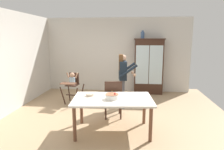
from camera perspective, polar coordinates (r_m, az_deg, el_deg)
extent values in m
plane|color=tan|center=(5.22, -1.19, -11.73)|extent=(6.24, 6.24, 0.00)
cube|color=beige|center=(7.47, 1.36, 5.73)|extent=(5.32, 0.06, 2.70)
cube|color=beige|center=(5.83, -27.89, 3.13)|extent=(0.06, 5.32, 2.70)
cube|color=#382116|center=(7.25, 10.33, 2.29)|extent=(0.99, 0.42, 1.92)
cube|color=#382116|center=(7.18, 10.59, 10.04)|extent=(1.05, 0.48, 0.04)
cube|color=silver|center=(7.01, 8.58, 2.86)|extent=(0.45, 0.01, 1.34)
cube|color=silver|center=(7.05, 12.37, 2.77)|extent=(0.45, 0.01, 1.34)
cube|color=#382116|center=(7.24, 10.36, 3.04)|extent=(0.91, 0.36, 0.02)
cylinder|color=#3D567F|center=(7.17, 8.70, 11.14)|extent=(0.13, 0.13, 0.22)
cylinder|color=#3D567F|center=(7.17, 8.73, 12.21)|extent=(0.07, 0.07, 0.05)
cylinder|color=#382116|center=(6.16, -13.85, -5.76)|extent=(0.15, 0.13, 0.56)
cylinder|color=#382116|center=(5.99, -10.05, -6.10)|extent=(0.13, 0.15, 0.56)
cylinder|color=#382116|center=(6.55, -12.14, -4.73)|extent=(0.13, 0.15, 0.56)
cylinder|color=#382116|center=(6.38, -8.53, -5.01)|extent=(0.15, 0.13, 0.56)
cube|color=#382116|center=(6.27, -11.13, -5.63)|extent=(0.42, 0.09, 0.02)
cube|color=#382116|center=(6.19, -11.24, -2.78)|extent=(0.38, 0.38, 0.02)
cube|color=#382116|center=(6.29, -10.73, -0.85)|extent=(0.31, 0.06, 0.34)
cube|color=brown|center=(5.93, -12.32, -2.35)|extent=(0.46, 0.29, 0.02)
cylinder|color=#9EBCD1|center=(6.18, -11.21, -1.64)|extent=(0.17, 0.17, 0.22)
sphere|color=tan|center=(6.15, -11.27, -0.02)|extent=(0.15, 0.15, 0.15)
cylinder|color=tan|center=(6.21, -12.45, -0.03)|extent=(0.10, 0.05, 0.17)
cylinder|color=tan|center=(6.09, -10.06, -0.14)|extent=(0.10, 0.05, 0.17)
cylinder|color=#47474C|center=(5.66, 3.08, -5.57)|extent=(0.11, 0.11, 0.82)
cylinder|color=#47474C|center=(5.82, 2.92, -5.10)|extent=(0.11, 0.11, 0.82)
cube|color=#19232D|center=(5.59, 3.07, 1.29)|extent=(0.25, 0.39, 0.52)
cube|color=white|center=(5.60, 4.13, 1.29)|extent=(0.02, 0.06, 0.49)
sphere|color=tan|center=(5.54, 3.10, 4.86)|extent=(0.19, 0.19, 0.19)
cube|color=brown|center=(5.55, 2.53, 3.63)|extent=(0.13, 0.21, 0.44)
cylinder|color=#19232D|center=(5.41, 4.75, 1.13)|extent=(0.50, 0.14, 0.37)
sphere|color=tan|center=(5.45, 6.40, 0.00)|extent=(0.08, 0.08, 0.08)
cylinder|color=#19232D|center=(5.80, 4.26, 1.78)|extent=(0.50, 0.14, 0.37)
sphere|color=tan|center=(5.84, 5.80, 0.72)|extent=(0.08, 0.08, 0.08)
cube|color=silver|center=(4.20, 0.19, -6.87)|extent=(1.73, 1.16, 0.04)
cylinder|color=brown|center=(4.02, -10.62, -13.55)|extent=(0.07, 0.07, 0.70)
cylinder|color=brown|center=(4.01, 10.94, -13.62)|extent=(0.07, 0.07, 0.70)
cylinder|color=brown|center=(4.78, -8.70, -9.52)|extent=(0.07, 0.07, 0.70)
cylinder|color=brown|center=(4.77, 9.15, -9.56)|extent=(0.07, 0.07, 0.70)
cylinder|color=white|center=(4.12, -0.01, -6.20)|extent=(0.28, 0.28, 0.10)
cylinder|color=#935B3D|center=(4.11, -0.01, -5.48)|extent=(0.27, 0.27, 0.01)
cylinder|color=#F2E5CC|center=(4.10, -0.01, -5.03)|extent=(0.01, 0.01, 0.06)
cone|color=yellow|center=(4.09, -0.01, -4.46)|extent=(0.02, 0.02, 0.02)
sphere|color=red|center=(4.06, 0.82, -5.35)|extent=(0.04, 0.04, 0.04)
cylinder|color=#C6AD93|center=(4.37, -6.29, -5.60)|extent=(0.18, 0.18, 0.05)
cylinder|color=#382116|center=(5.33, 2.14, -8.66)|extent=(0.04, 0.04, 0.45)
cylinder|color=#382116|center=(5.31, -1.89, -8.73)|extent=(0.04, 0.04, 0.45)
cylinder|color=#382116|center=(4.98, 2.52, -10.06)|extent=(0.04, 0.04, 0.45)
cylinder|color=#382116|center=(4.96, -1.80, -10.14)|extent=(0.04, 0.04, 0.45)
cube|color=brown|center=(5.07, 0.25, -6.83)|extent=(0.50, 0.50, 0.03)
cube|color=#382116|center=(4.80, 0.38, -4.64)|extent=(0.42, 0.11, 0.48)
cylinder|color=#382116|center=(4.82, 2.65, -4.60)|extent=(0.03, 0.03, 0.48)
cylinder|color=#382116|center=(4.80, -1.89, -4.67)|extent=(0.03, 0.03, 0.48)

